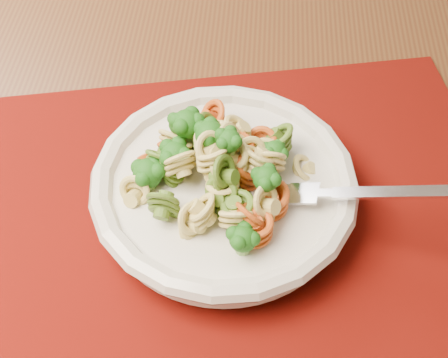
% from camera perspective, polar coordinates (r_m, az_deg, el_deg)
% --- Properties ---
extents(dining_table, '(1.45, 1.17, 0.76)m').
position_cam_1_polar(dining_table, '(0.68, 0.66, -6.50)').
color(dining_table, '#4F3016').
rests_on(dining_table, ground).
extents(placemat, '(0.62, 0.58, 0.00)m').
position_cam_1_polar(placemat, '(0.55, 1.12, -4.25)').
color(placemat, '#550703').
rests_on(placemat, dining_table).
extents(pasta_bowl, '(0.23, 0.23, 0.04)m').
position_cam_1_polar(pasta_bowl, '(0.54, 0.00, -0.80)').
color(pasta_bowl, beige).
rests_on(pasta_bowl, placemat).
extents(pasta_broccoli_heap, '(0.20, 0.20, 0.06)m').
position_cam_1_polar(pasta_broccoli_heap, '(0.53, 0.00, 0.41)').
color(pasta_broccoli_heap, '#D5C369').
rests_on(pasta_broccoli_heap, pasta_bowl).
extents(fork, '(0.18, 0.05, 0.08)m').
position_cam_1_polar(fork, '(0.52, 7.26, -1.34)').
color(fork, silver).
rests_on(fork, pasta_bowl).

